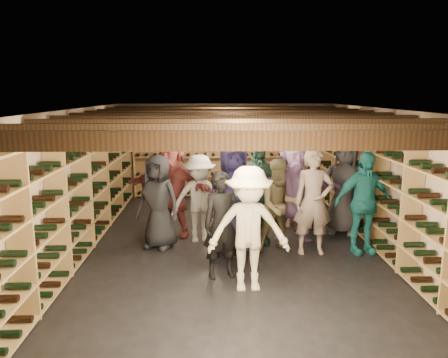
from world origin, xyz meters
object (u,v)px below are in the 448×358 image
at_px(person_2, 280,206).
at_px(person_9, 199,199).
at_px(person_11, 293,191).
at_px(crate_stack_left, 221,212).
at_px(person_3, 249,229).
at_px(person_10, 257,193).
at_px(person_0, 158,202).
at_px(person_7, 313,202).
at_px(person_4, 363,203).
at_px(person_1, 222,225).
at_px(person_6, 233,197).
at_px(crate_stack_right, 277,212).
at_px(person_12, 344,187).
at_px(person_8, 314,191).
at_px(crate_loose, 270,211).
at_px(person_5, 172,187).

relative_size(person_2, person_9, 1.00).
bearing_deg(person_11, crate_stack_left, 130.19).
bearing_deg(person_3, person_10, 79.30).
distance_m(person_0, person_2, 2.09).
xyz_separation_m(person_7, person_11, (-0.23, 0.61, 0.05)).
bearing_deg(person_11, person_10, 176.79).
distance_m(person_4, person_11, 1.23).
bearing_deg(person_1, person_4, 6.13).
xyz_separation_m(person_6, person_9, (-0.58, 0.46, -0.14)).
distance_m(crate_stack_left, person_2, 1.91).
distance_m(crate_stack_right, person_12, 1.48).
height_order(person_10, person_12, person_10).
distance_m(crate_stack_left, person_8, 1.94).
xyz_separation_m(crate_loose, person_12, (1.24, -1.27, 0.83)).
distance_m(person_4, person_12, 1.06).
bearing_deg(crate_loose, person_7, -80.43).
bearing_deg(crate_loose, person_12, -45.68).
bearing_deg(crate_stack_right, person_12, -26.43).
bearing_deg(person_5, person_3, -37.65).
relative_size(person_2, person_4, 0.92).
bearing_deg(person_2, person_7, -21.75).
bearing_deg(person_2, crate_stack_right, 72.64).
xyz_separation_m(crate_stack_left, person_1, (-0.04, -2.60, 0.54)).
bearing_deg(person_11, person_3, -125.98).
distance_m(crate_loose, person_1, 3.55).
bearing_deg(person_2, crate_loose, 76.23).
height_order(person_0, person_1, person_0).
height_order(person_0, person_8, person_0).
bearing_deg(person_8, person_5, 160.09).
height_order(person_3, person_9, person_3).
bearing_deg(person_8, person_0, 173.30).
relative_size(person_10, person_12, 1.01).
height_order(person_6, person_7, person_6).
distance_m(person_10, person_11, 0.67).
xyz_separation_m(crate_stack_right, crate_loose, (-0.06, 0.68, -0.17)).
distance_m(crate_loose, person_0, 3.08).
height_order(person_0, person_6, person_6).
xyz_separation_m(crate_stack_left, person_3, (0.30, -3.03, 0.61)).
relative_size(person_0, person_1, 1.04).
xyz_separation_m(crate_stack_right, person_10, (-0.55, -1.14, 0.67)).
xyz_separation_m(crate_stack_right, person_3, (-0.85, -3.03, 0.61)).
xyz_separation_m(person_0, person_12, (3.47, 0.72, 0.09)).
relative_size(person_2, person_11, 0.85).
height_order(person_2, person_10, person_10).
bearing_deg(person_6, person_2, -22.81).
xyz_separation_m(person_0, person_2, (2.08, -0.25, -0.03)).
bearing_deg(person_2, person_12, 24.87).
bearing_deg(person_5, person_11, 13.63).
relative_size(person_1, person_10, 0.86).
height_order(crate_stack_right, person_12, person_12).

